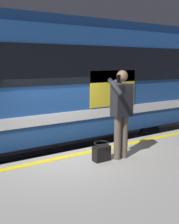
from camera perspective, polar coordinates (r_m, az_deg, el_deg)
name	(u,v)px	position (r m, az deg, el deg)	size (l,w,h in m)	color
ground_plane	(70,188)	(6.42, -4.12, -15.85)	(23.58, 23.58, 0.00)	#4C4742
safety_line	(76,155)	(5.82, -2.81, -9.03)	(13.80, 0.16, 0.01)	yellow
track_rail_near	(50,169)	(7.32, -8.49, -11.81)	(18.31, 0.08, 0.16)	slate
track_rail_far	(30,153)	(8.57, -12.47, -8.57)	(18.31, 0.08, 0.16)	slate
train_carriage	(22,79)	(7.31, -14.11, 6.84)	(11.17, 2.76, 3.76)	#1E478C
passenger	(121,107)	(5.40, 6.80, 1.00)	(0.57, 0.55, 1.80)	brown
handbag	(101,152)	(5.44, 2.55, -8.57)	(0.34, 0.31, 0.38)	black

